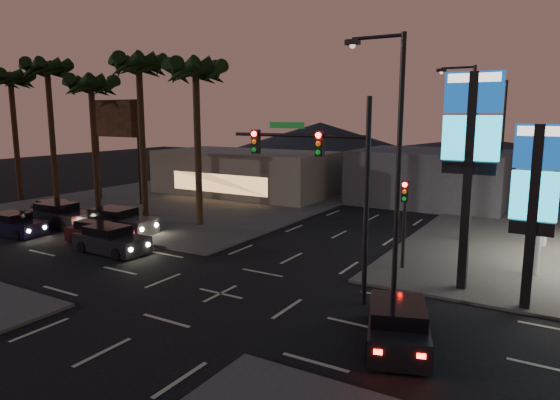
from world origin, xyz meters
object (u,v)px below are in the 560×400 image
Objects in this scene: car_lane_b_mid at (60,216)px; car_lane_b_front at (117,222)px; car_lane_a_mid at (100,233)px; car_lane_b_rear at (56,211)px; car_lane_a_front at (111,240)px; car_lane_a_rear at (13,225)px; pylon_sign_short at (535,189)px; suv_station at (398,324)px; pylon_sign_tall at (471,138)px; traffic_signal_mast at (325,169)px.

car_lane_b_front is at bearing 5.42° from car_lane_b_mid.
car_lane_b_rear is at bearing 160.21° from car_lane_a_mid.
car_lane_b_front reaches higher than car_lane_a_front.
car_lane_b_mid is at bearing 82.33° from car_lane_a_rear.
car_lane_a_front is 1.03× the size of car_lane_a_rear.
suv_station is at bearing -122.16° from pylon_sign_short.
car_lane_a_mid is (-19.54, -2.46, -5.78)m from pylon_sign_tall.
pylon_sign_tall is 26.65m from car_lane_a_rear.
pylon_sign_short is at bearing -21.80° from pylon_sign_tall.
car_lane_a_front is (-17.43, -3.47, -5.73)m from pylon_sign_tall.
traffic_signal_mast is at bearing 145.57° from suv_station.
car_lane_b_front is at bearing 32.56° from car_lane_a_rear.
car_lane_b_mid is at bearing 167.73° from suv_station.
car_lane_a_rear is 2.97m from car_lane_b_mid.
pylon_sign_tall is 2.03× the size of car_lane_a_front.
car_lane_a_mid is at bearing 175.93° from traffic_signal_mast.
car_lane_a_front is at bearing -172.93° from pylon_sign_short.
car_lane_a_front is at bearing 170.61° from suv_station.
car_lane_a_rear is 6.33m from car_lane_b_front.
car_lane_b_rear is (-10.25, 3.94, -0.05)m from car_lane_a_front.
car_lane_a_rear is at bearing -179.15° from traffic_signal_mast.
traffic_signal_mast is 1.57× the size of car_lane_b_front.
car_lane_a_rear is at bearing 174.50° from suv_station.
traffic_signal_mast reaches higher than car_lane_b_mid.
suv_station is (3.96, -2.71, -4.55)m from traffic_signal_mast.
pylon_sign_tall reaches higher than pylon_sign_short.
car_lane_b_front is (-2.97, 3.05, 0.09)m from car_lane_a_front.
car_lane_b_front is 20.45m from suv_station.
pylon_sign_short reaches higher than car_lane_a_mid.
car_lane_b_mid is at bearing -178.00° from pylon_sign_tall.
car_lane_a_mid is 19.13m from suv_station.
pylon_sign_short is 28.66m from car_lane_a_rear.
traffic_signal_mast reaches higher than car_lane_b_front.
car_lane_b_mid is (-7.91, 2.59, 0.06)m from car_lane_a_front.
car_lane_a_mid is at bearing 12.45° from car_lane_a_rear.
car_lane_a_mid is 0.85× the size of car_lane_b_mid.
pylon_sign_tall is 6.02m from traffic_signal_mast.
traffic_signal_mast reaches higher than car_lane_a_rear.
suv_station is (-0.79, -6.22, -5.72)m from pylon_sign_tall.
pylon_sign_short is 1.58× the size of car_lane_a_front.
traffic_signal_mast is 1.81× the size of car_lane_a_front.
car_lane_a_front is 0.87× the size of car_lane_b_front.
pylon_sign_short is at bearing -0.23° from car_lane_b_mid.
car_lane_b_mid is at bearing 179.77° from pylon_sign_short.
traffic_signal_mast is 13.48m from car_lane_a_front.
pylon_sign_tall reaches higher than car_lane_a_mid.
car_lane_a_mid is 0.97× the size of car_lane_a_rear.
pylon_sign_tall is at bearing 82.81° from suv_station.
car_lane_a_rear is 0.91× the size of suv_station.
suv_station is at bearing -12.27° from car_lane_b_mid.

